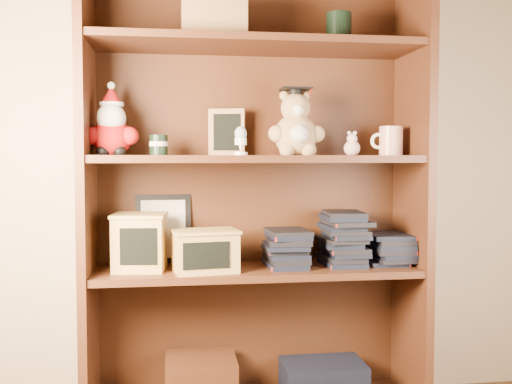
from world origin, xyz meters
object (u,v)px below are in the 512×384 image
at_px(bookcase, 253,202).
at_px(grad_teddy_bear, 296,129).
at_px(teacher_mug, 390,141).
at_px(treats_box, 140,241).

bearing_deg(bookcase, grad_teddy_bear, -21.81).
xyz_separation_m(bookcase, teacher_mug, (0.50, -0.05, 0.22)).
relative_size(bookcase, teacher_mug, 13.27).
height_order(grad_teddy_bear, teacher_mug, grad_teddy_bear).
height_order(bookcase, teacher_mug, bookcase).
relative_size(teacher_mug, treats_box, 0.61).
height_order(teacher_mug, treats_box, teacher_mug).
distance_m(bookcase, teacher_mug, 0.55).
bearing_deg(bookcase, treats_box, -172.80).
height_order(bookcase, treats_box, bookcase).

